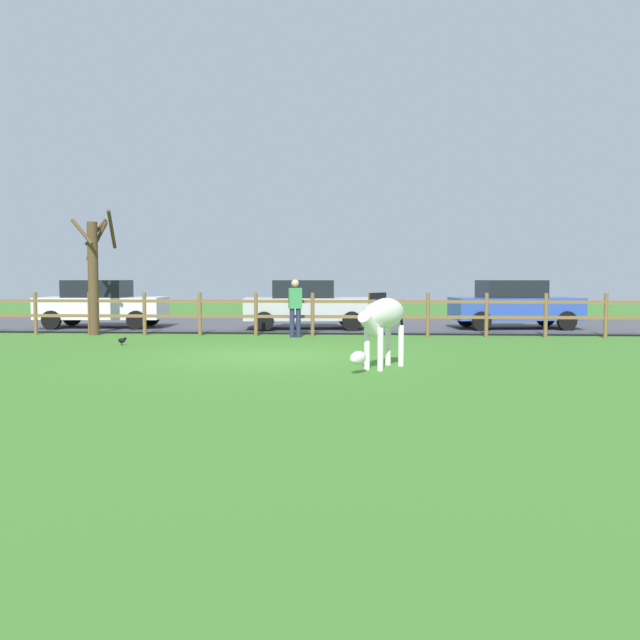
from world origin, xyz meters
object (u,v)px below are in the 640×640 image
(bare_tree, at_px, (94,272))
(crow_on_grass, at_px, (122,340))
(parked_car_blue, at_px, (514,304))
(parked_car_silver, at_px, (306,304))
(visitor_near_fence, at_px, (295,305))
(parked_car_white, at_px, (101,303))
(zebra, at_px, (382,319))

(bare_tree, distance_m, crow_on_grass, 3.93)
(parked_car_blue, relative_size, parked_car_silver, 1.00)
(parked_car_blue, relative_size, visitor_near_fence, 2.55)
(parked_car_blue, xyz_separation_m, visitor_near_fence, (-6.76, -3.06, 0.06))
(crow_on_grass, height_order, parked_car_white, parked_car_white)
(visitor_near_fence, bearing_deg, parked_car_white, 158.47)
(bare_tree, distance_m, parked_car_blue, 13.06)
(parked_car_white, xyz_separation_m, visitor_near_fence, (6.68, -2.63, 0.06))
(parked_car_white, bearing_deg, visitor_near_fence, -21.53)
(crow_on_grass, bearing_deg, bare_tree, 122.83)
(zebra, xyz_separation_m, parked_car_silver, (-2.19, 8.89, -0.08))
(crow_on_grass, bearing_deg, visitor_near_fence, 31.98)
(parked_car_blue, height_order, visitor_near_fence, visitor_near_fence)
(parked_car_silver, bearing_deg, bare_tree, -161.07)
(bare_tree, height_order, parked_car_white, bare_tree)
(bare_tree, relative_size, parked_car_white, 0.89)
(zebra, distance_m, parked_car_blue, 10.45)
(parked_car_blue, relative_size, parked_car_white, 1.02)
(parked_car_blue, bearing_deg, visitor_near_fence, -155.65)
(visitor_near_fence, bearing_deg, parked_car_silver, 87.79)
(crow_on_grass, relative_size, visitor_near_fence, 0.13)
(parked_car_blue, bearing_deg, bare_tree, -168.27)
(bare_tree, height_order, crow_on_grass, bare_tree)
(parked_car_white, distance_m, parked_car_silver, 6.78)
(bare_tree, bearing_deg, parked_car_white, 107.24)
(crow_on_grass, relative_size, parked_car_blue, 0.05)
(zebra, relative_size, visitor_near_fence, 1.05)
(bare_tree, height_order, visitor_near_fence, bare_tree)
(zebra, bearing_deg, visitor_near_fence, 109.68)
(bare_tree, relative_size, parked_car_silver, 0.88)
(parked_car_silver, bearing_deg, parked_car_white, 178.87)
(parked_car_white, xyz_separation_m, parked_car_silver, (6.78, -0.13, 0.00))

